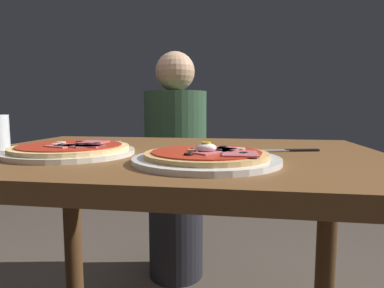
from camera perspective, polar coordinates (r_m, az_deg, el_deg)
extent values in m
cube|color=brown|center=(0.88, -3.43, -2.57)|extent=(1.11, 0.79, 0.04)
cylinder|color=#4A3018|center=(1.46, -20.26, -15.15)|extent=(0.07, 0.07, 0.74)
cylinder|color=#4A3018|center=(1.33, 22.54, -17.45)|extent=(0.07, 0.07, 0.74)
cylinder|color=white|center=(0.69, 2.54, -2.80)|extent=(0.32, 0.32, 0.01)
cylinder|color=tan|center=(0.69, 2.55, -1.90)|extent=(0.27, 0.27, 0.01)
cylinder|color=#B72D19|center=(0.69, 2.55, -1.36)|extent=(0.23, 0.23, 0.00)
torus|color=black|center=(0.75, 5.63, -0.53)|extent=(0.02, 0.02, 0.00)
torus|color=black|center=(0.69, 4.62, -1.04)|extent=(0.02, 0.02, 0.00)
torus|color=black|center=(0.63, -0.61, -1.80)|extent=(0.02, 0.02, 0.00)
torus|color=black|center=(0.67, 2.31, -1.32)|extent=(0.02, 0.02, 0.00)
torus|color=black|center=(0.69, 0.29, -1.07)|extent=(0.02, 0.02, 0.00)
torus|color=black|center=(0.65, 9.07, -1.64)|extent=(0.02, 0.02, 0.00)
cube|color=#C65B66|center=(0.66, 3.68, -1.43)|extent=(0.09, 0.09, 0.00)
cube|color=#C65B66|center=(0.65, 8.46, -1.69)|extent=(0.07, 0.08, 0.00)
cube|color=#C65B66|center=(0.71, 6.01, -0.94)|extent=(0.08, 0.10, 0.00)
cube|color=#C65B66|center=(0.72, 4.05, -0.83)|extent=(0.11, 0.10, 0.00)
cylinder|color=beige|center=(0.69, 0.15, -1.10)|extent=(0.02, 0.02, 0.00)
cylinder|color=beige|center=(0.72, 8.56, -0.87)|extent=(0.02, 0.02, 0.00)
ellipsoid|color=white|center=(0.66, 2.47, -0.66)|extent=(0.04, 0.03, 0.02)
cylinder|color=yellow|center=(0.66, 2.48, 0.19)|extent=(0.02, 0.02, 0.00)
cylinder|color=silver|center=(0.87, -20.58, -1.37)|extent=(0.32, 0.32, 0.01)
cylinder|color=#E5C17F|center=(0.86, -20.60, -0.64)|extent=(0.29, 0.29, 0.01)
cylinder|color=#B72D19|center=(0.86, -20.62, -0.22)|extent=(0.25, 0.25, 0.00)
torus|color=black|center=(0.85, -19.18, 0.00)|extent=(0.02, 0.02, 0.00)
torus|color=black|center=(0.85, -17.97, 0.02)|extent=(0.02, 0.02, 0.00)
torus|color=black|center=(0.85, -22.06, -0.14)|extent=(0.02, 0.02, 0.00)
torus|color=black|center=(0.90, -19.26, 0.32)|extent=(0.02, 0.02, 0.00)
torus|color=black|center=(0.83, -22.59, -0.34)|extent=(0.02, 0.02, 0.00)
torus|color=black|center=(0.85, -16.46, 0.07)|extent=(0.02, 0.02, 0.00)
cube|color=#C65B66|center=(0.89, -17.07, 0.32)|extent=(0.07, 0.07, 0.00)
cube|color=#D16B70|center=(0.83, -21.72, -0.27)|extent=(0.08, 0.08, 0.00)
cube|color=#C65B66|center=(0.81, -18.90, -0.33)|extent=(0.10, 0.05, 0.00)
cube|color=#C65B66|center=(0.81, -17.56, -0.33)|extent=(0.09, 0.08, 0.00)
cylinder|color=beige|center=(0.91, -22.13, 0.25)|extent=(0.02, 0.02, 0.00)
cylinder|color=beige|center=(0.87, -22.88, -0.01)|extent=(0.02, 0.02, 0.00)
cube|color=silver|center=(1.13, -18.40, 0.25)|extent=(0.07, 0.04, 0.00)
cube|color=silver|center=(1.12, -13.45, 0.36)|extent=(0.04, 0.02, 0.00)
cube|color=silver|center=(1.13, -13.46, 0.38)|extent=(0.04, 0.02, 0.00)
cube|color=silver|center=(1.13, -13.46, 0.41)|extent=(0.04, 0.02, 0.00)
cube|color=silver|center=(1.14, -13.47, 0.43)|extent=(0.04, 0.02, 0.00)
cube|color=silver|center=(0.89, 13.28, -1.14)|extent=(0.11, 0.05, 0.00)
cube|color=black|center=(0.92, 18.85, -1.03)|extent=(0.09, 0.04, 0.01)
cylinder|color=black|center=(1.80, -2.83, -15.40)|extent=(0.29, 0.29, 0.46)
cylinder|color=#2D4C33|center=(1.68, -2.92, 0.33)|extent=(0.32, 0.32, 0.52)
sphere|color=tan|center=(1.68, -2.99, 12.64)|extent=(0.20, 0.20, 0.20)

